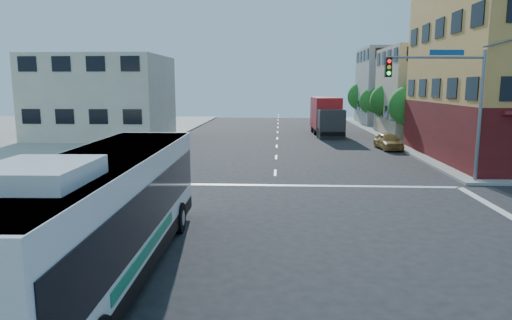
{
  "coord_description": "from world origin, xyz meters",
  "views": [
    {
      "loc": [
        0.26,
        -13.88,
        5.18
      ],
      "look_at": [
        -0.72,
        4.7,
        2.13
      ],
      "focal_mm": 32.0,
      "sensor_mm": 36.0,
      "label": 1
    }
  ],
  "objects": [
    {
      "name": "ground",
      "position": [
        0.0,
        0.0,
        0.0
      ],
      "size": [
        120.0,
        120.0,
        0.0
      ],
      "primitive_type": "plane",
      "color": "black",
      "rests_on": "ground"
    },
    {
      "name": "building_east_near",
      "position": [
        16.98,
        33.98,
        4.51
      ],
      "size": [
        12.06,
        10.06,
        9.0
      ],
      "color": "tan",
      "rests_on": "ground"
    },
    {
      "name": "building_east_far",
      "position": [
        16.98,
        47.98,
        5.01
      ],
      "size": [
        12.06,
        10.06,
        10.0
      ],
      "color": "#989994",
      "rests_on": "ground"
    },
    {
      "name": "building_west",
      "position": [
        -17.02,
        29.98,
        4.01
      ],
      "size": [
        12.06,
        10.06,
        8.0
      ],
      "color": "beige",
      "rests_on": "ground"
    },
    {
      "name": "signal_mast_ne",
      "position": [
        9.08,
        10.62,
        4.98
      ],
      "size": [
        7.91,
        1.13,
        8.07
      ],
      "color": "slate",
      "rests_on": "ground"
    },
    {
      "name": "street_tree_a",
      "position": [
        11.9,
        27.92,
        3.59
      ],
      "size": [
        3.6,
        3.6,
        5.53
      ],
      "color": "#322112",
      "rests_on": "ground"
    },
    {
      "name": "street_tree_b",
      "position": [
        11.9,
        35.92,
        3.75
      ],
      "size": [
        3.8,
        3.8,
        5.79
      ],
      "color": "#322112",
      "rests_on": "ground"
    },
    {
      "name": "street_tree_c",
      "position": [
        11.9,
        43.92,
        3.46
      ],
      "size": [
        3.4,
        3.4,
        5.29
      ],
      "color": "#322112",
      "rests_on": "ground"
    },
    {
      "name": "street_tree_d",
      "position": [
        11.9,
        51.92,
        3.88
      ],
      "size": [
        4.0,
        4.0,
        6.03
      ],
      "color": "#322112",
      "rests_on": "ground"
    },
    {
      "name": "transit_bus",
      "position": [
        -4.41,
        -2.53,
        1.82
      ],
      "size": [
        3.14,
        12.68,
        3.73
      ],
      "rotation": [
        0.0,
        0.0,
        0.03
      ],
      "color": "black",
      "rests_on": "ground"
    },
    {
      "name": "box_truck",
      "position": [
        5.16,
        34.33,
        1.9
      ],
      "size": [
        2.89,
        8.82,
        3.93
      ],
      "rotation": [
        0.0,
        0.0,
        0.04
      ],
      "color": "#2A2B30",
      "rests_on": "ground"
    },
    {
      "name": "parked_car",
      "position": [
        9.14,
        23.68,
        0.68
      ],
      "size": [
        1.95,
        4.1,
        1.35
      ],
      "primitive_type": "imported",
      "rotation": [
        0.0,
        0.0,
        0.09
      ],
      "color": "#B48B42",
      "rests_on": "ground"
    }
  ]
}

